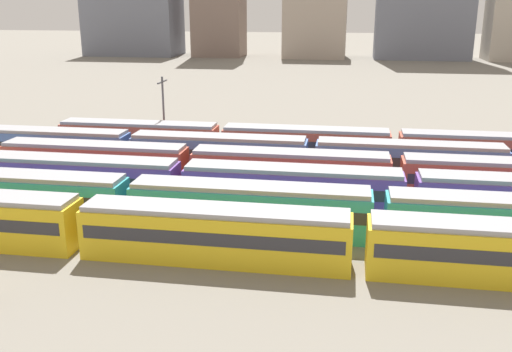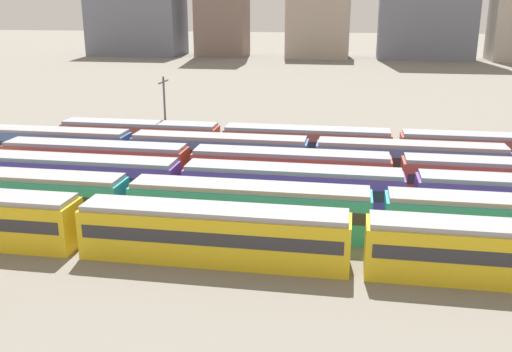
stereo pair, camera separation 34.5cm
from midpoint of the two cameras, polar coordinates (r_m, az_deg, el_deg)
ground_plane at (r=56.42m, az=-18.60°, el=-1.06°), size 600.00×600.00×0.00m
train_track_1 at (r=42.52m, az=-0.48°, el=-3.24°), size 55.80×3.06×3.75m
train_track_4 at (r=57.11m, az=15.29°, el=1.44°), size 93.60×3.06×3.75m
train_track_5 at (r=62.04m, az=13.96°, el=2.75°), size 74.70×3.06×3.75m
catenary_pole_1 at (r=67.69m, az=-8.99°, el=6.68°), size 0.24×3.20×8.50m
distant_building_0 at (r=198.38m, az=-11.82°, el=15.58°), size 29.80×17.11×26.20m
distant_building_2 at (r=185.49m, az=6.34°, el=15.15°), size 19.28×15.68×22.29m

